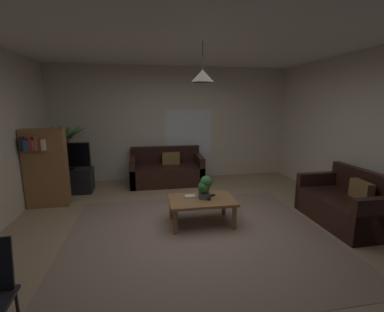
{
  "coord_description": "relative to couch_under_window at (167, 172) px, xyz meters",
  "views": [
    {
      "loc": [
        -0.7,
        -3.61,
        1.86
      ],
      "look_at": [
        0.0,
        0.3,
        1.05
      ],
      "focal_mm": 25.18,
      "sensor_mm": 36.0,
      "label": 1
    }
  ],
  "objects": [
    {
      "name": "tv",
      "position": [
        -2.02,
        -0.31,
        0.51
      ],
      "size": [
        0.88,
        0.16,
        0.55
      ],
      "color": "black",
      "rests_on": "tv_stand"
    },
    {
      "name": "potted_palm_corner",
      "position": [
        -2.1,
        0.16,
        0.4
      ],
      "size": [
        0.75,
        0.84,
        1.43
      ],
      "color": "brown",
      "rests_on": "ground"
    },
    {
      "name": "rug",
      "position": [
        0.22,
        -2.57,
        -0.27
      ],
      "size": [
        3.63,
        3.12,
        0.01
      ],
      "primitive_type": "cube",
      "color": "gray",
      "rests_on": "ground"
    },
    {
      "name": "wall_back",
      "position": [
        0.22,
        0.49,
        1.05
      ],
      "size": [
        5.71,
        0.06,
        2.66
      ],
      "primitive_type": "cube",
      "color": "beige",
      "rests_on": "ground"
    },
    {
      "name": "couch_under_window",
      "position": [
        0.0,
        0.0,
        0.0
      ],
      "size": [
        1.62,
        0.8,
        0.82
      ],
      "color": "black",
      "rests_on": "ground"
    },
    {
      "name": "tv_stand",
      "position": [
        -2.02,
        -0.29,
        -0.03
      ],
      "size": [
        0.9,
        0.44,
        0.5
      ],
      "primitive_type": "cube",
      "color": "black",
      "rests_on": "ground"
    },
    {
      "name": "floor",
      "position": [
        0.22,
        -2.37,
        -0.29
      ],
      "size": [
        5.59,
        5.67,
        0.02
      ],
      "primitive_type": "cube",
      "color": "#9E8466",
      "rests_on": "ground"
    },
    {
      "name": "pendant_lamp",
      "position": [
        0.35,
        -2.19,
        1.93
      ],
      "size": [
        0.32,
        0.32,
        0.54
      ],
      "color": "black"
    },
    {
      "name": "book_on_table_0",
      "position": [
        0.18,
        -2.09,
        0.14
      ],
      "size": [
        0.17,
        0.13,
        0.03
      ],
      "primitive_type": "cube",
      "rotation": [
        0.0,
        0.0,
        -0.15
      ],
      "color": "beige",
      "rests_on": "coffee_table"
    },
    {
      "name": "remote_on_table_1",
      "position": [
        0.43,
        -2.2,
        0.14
      ],
      "size": [
        0.08,
        0.17,
        0.02
      ],
      "primitive_type": "cube",
      "rotation": [
        0.0,
        0.0,
        3.35
      ],
      "color": "black",
      "rests_on": "coffee_table"
    },
    {
      "name": "potted_plant_on_table",
      "position": [
        0.4,
        -2.16,
        0.3
      ],
      "size": [
        0.22,
        0.21,
        0.35
      ],
      "color": "#4C4C51",
      "rests_on": "coffee_table"
    },
    {
      "name": "remote_on_table_0",
      "position": [
        0.51,
        -2.11,
        0.14
      ],
      "size": [
        0.16,
        0.13,
        0.02
      ],
      "primitive_type": "cube",
      "rotation": [
        0.0,
        0.0,
        5.27
      ],
      "color": "black",
      "rests_on": "coffee_table"
    },
    {
      "name": "bookshelf_corner",
      "position": [
        -2.21,
        -1.01,
        0.45
      ],
      "size": [
        0.7,
        0.31,
        1.4
      ],
      "color": "olive",
      "rests_on": "ground"
    },
    {
      "name": "wall_right",
      "position": [
        3.05,
        -2.37,
        1.05
      ],
      "size": [
        0.06,
        5.67,
        2.66
      ],
      "primitive_type": "cube",
      "color": "beige",
      "rests_on": "ground"
    },
    {
      "name": "window_pane",
      "position": [
        0.59,
        0.46,
        0.85
      ],
      "size": [
        1.11,
        0.01,
        1.07
      ],
      "primitive_type": "cube",
      "color": "white"
    },
    {
      "name": "coffee_table",
      "position": [
        0.35,
        -2.19,
        0.06
      ],
      "size": [
        0.99,
        0.65,
        0.4
      ],
      "color": "olive",
      "rests_on": "ground"
    },
    {
      "name": "couch_right_side",
      "position": [
        2.55,
        -2.55,
        0.0
      ],
      "size": [
        0.8,
        1.38,
        0.82
      ],
      "rotation": [
        0.0,
        0.0,
        -1.57
      ],
      "color": "black",
      "rests_on": "ground"
    },
    {
      "name": "ceiling",
      "position": [
        0.22,
        -2.37,
        2.4
      ],
      "size": [
        5.59,
        5.67,
        0.02
      ],
      "primitive_type": "cube",
      "color": "white"
    }
  ]
}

